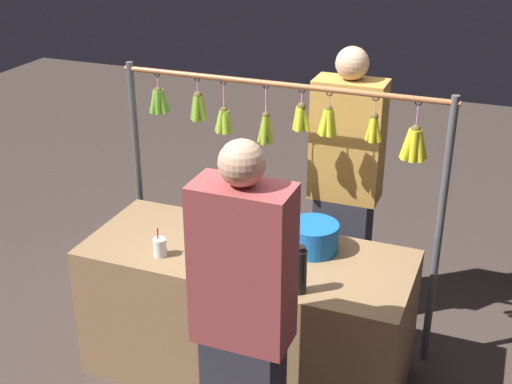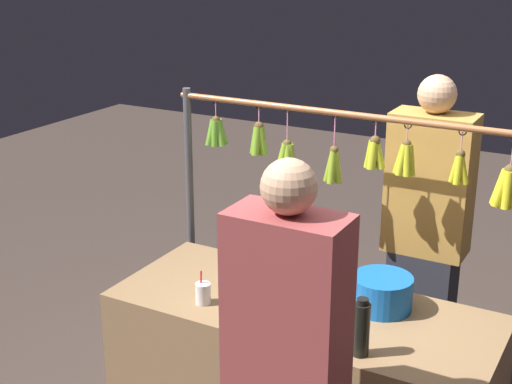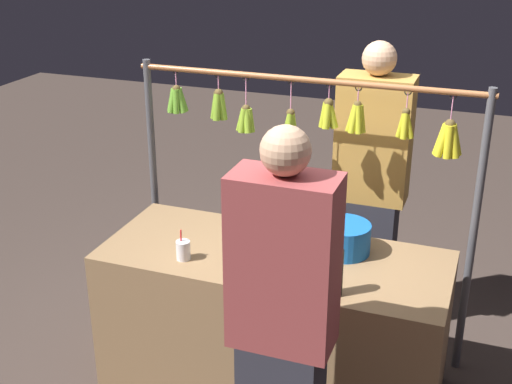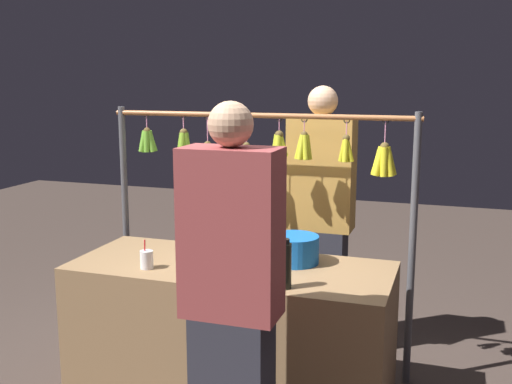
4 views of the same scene
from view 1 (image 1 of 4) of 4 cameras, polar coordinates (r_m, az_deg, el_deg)
name	(u,v)px [view 1 (image 1 of 4)]	position (r m, az deg, el deg)	size (l,w,h in m)	color
ground_plane	(247,370)	(4.23, -0.73, -14.47)	(12.00, 12.00, 0.00)	#42352E
market_counter	(247,313)	(3.99, -0.76, -9.99)	(1.81, 0.75, 0.80)	olive
display_rack	(282,150)	(4.01, 2.20, 3.47)	(1.97, 0.14, 1.65)	#4C4C51
water_bottle	(300,270)	(3.38, 3.65, -6.49)	(0.07, 0.07, 0.26)	black
blue_bucket	(313,237)	(3.77, 4.73, -3.73)	(0.28, 0.28, 0.16)	blue
drink_cup	(160,247)	(3.75, -7.94, -4.54)	(0.07, 0.07, 0.16)	silver
vendor_person	(345,191)	(4.32, 7.34, 0.04)	(0.43, 0.23, 1.79)	#2D2D38
customer_person	(243,331)	(3.06, -1.05, -11.43)	(0.42, 0.23, 1.75)	#2D2D38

